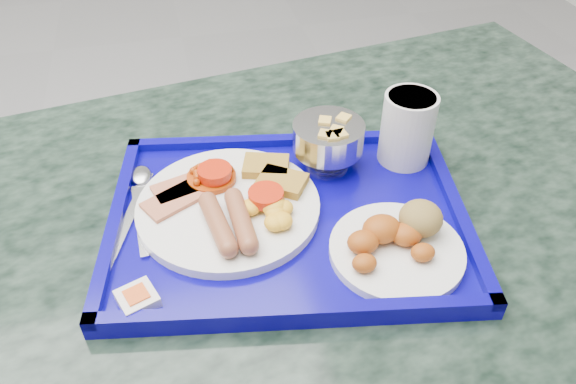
# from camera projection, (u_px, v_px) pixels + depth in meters

# --- Properties ---
(table) EXTENTS (1.44, 1.07, 0.83)m
(table) POSITION_uv_depth(u_px,v_px,m) (292.00, 331.00, 0.87)
(table) COLOR slate
(table) RESTS_ON floor
(tray) EXTENTS (0.51, 0.41, 0.03)m
(tray) POSITION_uv_depth(u_px,v_px,m) (288.00, 219.00, 0.74)
(tray) COLOR #090389
(tray) RESTS_ON table
(main_plate) EXTENTS (0.24, 0.24, 0.04)m
(main_plate) POSITION_uv_depth(u_px,v_px,m) (233.00, 203.00, 0.73)
(main_plate) COLOR white
(main_plate) RESTS_ON tray
(bread_plate) EXTENTS (0.16, 0.16, 0.05)m
(bread_plate) POSITION_uv_depth(u_px,v_px,m) (399.00, 241.00, 0.67)
(bread_plate) COLOR white
(bread_plate) RESTS_ON tray
(fruit_bowl) EXTENTS (0.10, 0.10, 0.07)m
(fruit_bowl) POSITION_uv_depth(u_px,v_px,m) (329.00, 138.00, 0.79)
(fruit_bowl) COLOR #A9AAAC
(fruit_bowl) RESTS_ON tray
(juice_cup) EXTENTS (0.07, 0.07, 0.10)m
(juice_cup) POSITION_uv_depth(u_px,v_px,m) (408.00, 126.00, 0.79)
(juice_cup) COLOR silver
(juice_cup) RESTS_ON tray
(spoon) EXTENTS (0.03, 0.18, 0.01)m
(spoon) POSITION_uv_depth(u_px,v_px,m) (140.00, 187.00, 0.77)
(spoon) COLOR #A9AAAC
(spoon) RESTS_ON tray
(knife) EXTENTS (0.08, 0.19, 0.00)m
(knife) POSITION_uv_depth(u_px,v_px,m) (128.00, 221.00, 0.72)
(knife) COLOR #A9AAAC
(knife) RESTS_ON tray
(jam_packet) EXTENTS (0.05, 0.05, 0.02)m
(jam_packet) POSITION_uv_depth(u_px,v_px,m) (137.00, 299.00, 0.62)
(jam_packet) COLOR white
(jam_packet) RESTS_ON tray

